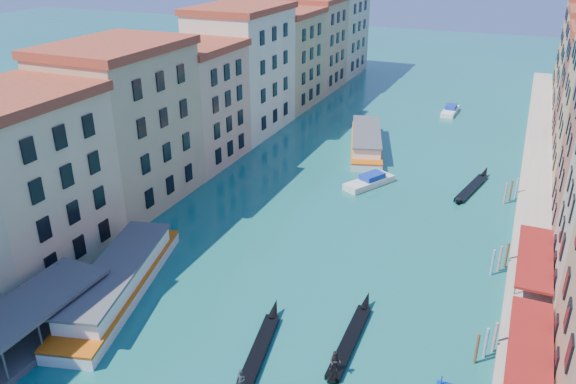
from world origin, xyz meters
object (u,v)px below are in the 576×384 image
at_px(vaporetto_near, 119,280).
at_px(vaporetto_far, 366,141).
at_px(vaporetto_stop, 20,335).
at_px(gondola_fore, 257,353).
at_px(gondola_right, 349,340).

distance_m(vaporetto_near, vaporetto_far, 49.19).
height_order(vaporetto_stop, vaporetto_near, vaporetto_stop).
height_order(vaporetto_stop, gondola_fore, vaporetto_stop).
bearing_deg(gondola_fore, vaporetto_stop, -170.16).
bearing_deg(vaporetto_far, vaporetto_near, -118.89).
xyz_separation_m(gondola_fore, gondola_right, (6.34, 4.40, 0.04)).
height_order(vaporetto_stop, gondola_right, vaporetto_stop).
relative_size(vaporetto_stop, vaporetto_far, 0.79).
xyz_separation_m(vaporetto_near, vaporetto_far, (10.45, 48.07, -0.05)).
relative_size(gondola_fore, gondola_right, 1.04).
bearing_deg(vaporetto_far, gondola_fore, -100.33).
bearing_deg(gondola_right, gondola_fore, -146.55).
xyz_separation_m(vaporetto_near, gondola_fore, (16.08, -2.97, -0.95)).
xyz_separation_m(vaporetto_stop, vaporetto_far, (12.61, 57.75, -0.09)).
distance_m(vaporetto_stop, gondola_fore, 19.46).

